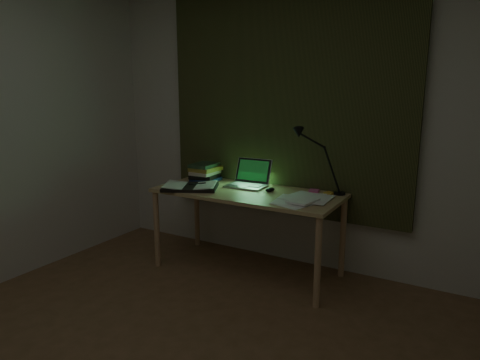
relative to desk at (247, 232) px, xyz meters
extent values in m
cube|color=silver|center=(0.15, 0.42, 0.90)|extent=(3.50, 0.00, 2.50)
cube|color=#272D16|center=(0.15, 0.38, 1.10)|extent=(2.20, 0.06, 2.00)
ellipsoid|color=black|center=(0.17, 0.08, 0.37)|extent=(0.08, 0.10, 0.03)
cube|color=gold|center=(0.62, 0.25, 0.36)|extent=(0.09, 0.09, 0.01)
cube|color=pink|center=(0.49, 0.26, 0.36)|extent=(0.09, 0.09, 0.02)
camera|label=1|loc=(1.66, -3.00, 1.18)|focal=32.00mm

